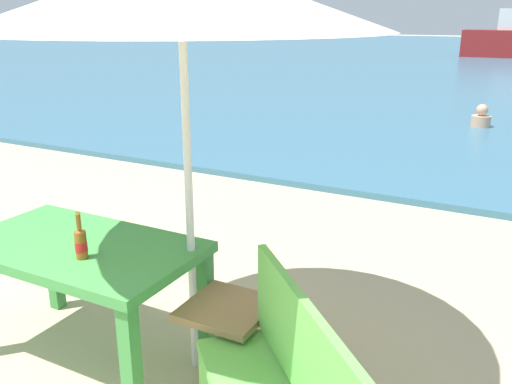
{
  "coord_description": "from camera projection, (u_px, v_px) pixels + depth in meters",
  "views": [
    {
      "loc": [
        1.81,
        -0.85,
        2.02
      ],
      "look_at": [
        -0.23,
        3.0,
        0.6
      ],
      "focal_mm": 38.25,
      "sensor_mm": 36.0,
      "label": 1
    }
  ],
  "objects": [
    {
      "name": "sea_water",
      "position": [
        511.0,
        56.0,
        27.34
      ],
      "size": [
        120.0,
        50.0,
        0.08
      ],
      "primitive_type": "cube",
      "color": "#386B84",
      "rests_on": "ground_plane"
    },
    {
      "name": "picnic_table_green",
      "position": [
        80.0,
        261.0,
        3.19
      ],
      "size": [
        1.4,
        0.8,
        0.76
      ],
      "color": "#3D8C42",
      "rests_on": "ground_plane"
    },
    {
      "name": "beer_bottle_amber",
      "position": [
        81.0,
        242.0,
        2.93
      ],
      "size": [
        0.07,
        0.07,
        0.26
      ],
      "color": "brown",
      "rests_on": "picnic_table_green"
    },
    {
      "name": "side_table_wood",
      "position": [
        228.0,
        336.0,
        2.97
      ],
      "size": [
        0.44,
        0.44,
        0.54
      ],
      "color": "olive",
      "rests_on": "ground_plane"
    },
    {
      "name": "swimmer_person",
      "position": [
        481.0,
        118.0,
        9.87
      ],
      "size": [
        0.34,
        0.34,
        0.41
      ],
      "color": "tan",
      "rests_on": "sea_water"
    }
  ]
}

